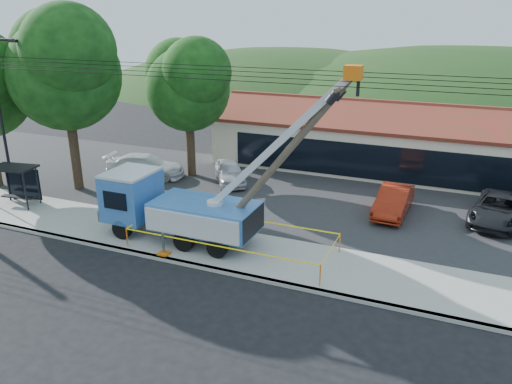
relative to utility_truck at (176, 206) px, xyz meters
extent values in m
plane|color=black|center=(2.71, -4.12, -1.75)|extent=(120.00, 120.00, 0.00)
cube|color=#9F9E95|center=(2.71, -2.02, -1.67)|extent=(60.00, 0.25, 0.15)
cube|color=#9F9E95|center=(2.71, -0.12, -1.67)|extent=(60.00, 4.00, 0.15)
cube|color=#28282B|center=(2.71, 7.88, -1.70)|extent=(60.00, 12.00, 0.10)
cube|color=beige|center=(6.71, 15.88, -0.05)|extent=(22.00, 8.00, 3.40)
cube|color=black|center=(6.71, 11.86, -0.32)|extent=(18.04, 0.08, 2.21)
cube|color=brown|center=(6.71, 13.88, 2.15)|extent=(22.50, 4.53, 1.52)
cube|color=brown|center=(6.71, 17.88, 2.15)|extent=(22.50, 4.53, 1.52)
cube|color=brown|center=(6.71, 15.88, 2.80)|extent=(22.50, 0.30, 0.25)
cylinder|color=black|center=(-11.29, 0.88, 2.75)|extent=(0.16, 0.16, 9.00)
cylinder|color=black|center=(-10.39, 0.88, 7.15)|extent=(1.80, 0.14, 0.14)
cube|color=black|center=(-9.49, 0.88, 7.10)|extent=(0.50, 0.22, 0.15)
cylinder|color=#332316|center=(-9.29, 3.88, 0.78)|extent=(0.56, 0.56, 5.06)
sphere|color=#0F350E|center=(-9.29, 3.88, 5.15)|extent=(6.30, 6.30, 6.30)
sphere|color=#0F350E|center=(-10.55, 4.72, 6.30)|extent=(5.04, 5.04, 5.04)
sphere|color=#0F350E|center=(-8.03, 3.04, 6.53)|extent=(5.04, 5.04, 5.04)
cylinder|color=#332316|center=(-4.29, 8.88, 0.34)|extent=(0.56, 0.56, 4.18)
sphere|color=#0F350E|center=(-4.29, 8.88, 3.95)|extent=(5.25, 5.25, 5.25)
sphere|color=#0F350E|center=(-5.34, 9.58, 4.90)|extent=(4.20, 4.20, 4.20)
sphere|color=#0F350E|center=(-3.24, 8.18, 5.09)|extent=(4.20, 4.20, 4.20)
ellipsoid|color=#183D16|center=(-12.29, 50.88, -1.75)|extent=(78.40, 56.00, 28.00)
ellipsoid|color=#183D16|center=(12.71, 50.88, -1.75)|extent=(89.60, 64.00, 32.00)
cylinder|color=black|center=(2.71, -1.02, 6.00)|extent=(60.00, 0.02, 0.02)
cylinder|color=black|center=(2.71, -0.52, 6.12)|extent=(60.00, 0.02, 0.02)
cylinder|color=black|center=(2.71, -0.02, 6.24)|extent=(60.00, 0.02, 0.02)
cylinder|color=black|center=(2.71, 0.38, 6.36)|extent=(60.00, 0.02, 0.02)
cylinder|color=black|center=(-2.34, -1.09, -1.12)|extent=(0.94, 0.31, 0.94)
cylinder|color=black|center=(-2.34, 1.09, -1.12)|extent=(0.94, 0.31, 0.94)
cylinder|color=black|center=(0.99, -1.09, -1.12)|extent=(0.94, 0.31, 0.94)
cylinder|color=black|center=(0.99, 1.09, -1.12)|extent=(0.94, 0.31, 0.94)
cylinder|color=black|center=(2.66, -1.09, -1.12)|extent=(0.94, 0.31, 0.94)
cylinder|color=black|center=(2.66, 1.09, -1.12)|extent=(0.94, 0.31, 0.94)
cube|color=black|center=(0.37, 0.00, -0.86)|extent=(6.86, 1.04, 0.26)
cube|color=#336DB5|center=(-2.44, 0.00, 0.18)|extent=(2.08, 2.50, 2.18)
cube|color=silver|center=(-2.44, 0.00, 1.32)|extent=(2.08, 2.50, 0.12)
cube|color=black|center=(-3.43, 0.00, 0.33)|extent=(0.08, 1.87, 0.94)
cube|color=gray|center=(-3.53, 0.00, -0.65)|extent=(0.16, 2.39, 0.52)
cube|color=#336DB5|center=(1.51, 0.00, -0.24)|extent=(4.78, 2.50, 1.25)
cylinder|color=silver|center=(2.03, 0.00, 0.23)|extent=(0.73, 0.73, 0.62)
cube|color=silver|center=(4.96, 0.00, 3.44)|extent=(6.06, 0.29, 6.11)
cube|color=gray|center=(5.27, 0.00, 3.70)|extent=(3.65, 0.19, 3.68)
cube|color=orange|center=(7.89, -0.21, 6.40)|extent=(0.62, 0.52, 0.52)
cube|color=orange|center=(0.37, -1.77, -1.55)|extent=(0.47, 0.47, 0.08)
cube|color=orange|center=(3.07, 1.77, -1.55)|extent=(0.47, 0.47, 0.08)
cylinder|color=brown|center=(4.77, 0.14, 2.40)|extent=(6.48, 0.31, 8.18)
cube|color=brown|center=(7.41, 0.14, 5.78)|extent=(0.16, 1.76, 0.16)
cylinder|color=black|center=(7.21, 0.63, 5.49)|extent=(0.58, 0.35, 0.60)
cylinder|color=black|center=(7.21, -0.35, 5.49)|extent=(0.58, 0.35, 0.60)
cylinder|color=black|center=(-9.27, -0.10, -0.55)|extent=(0.10, 0.10, 2.13)
cylinder|color=black|center=(-11.37, 0.65, -0.55)|extent=(0.10, 0.10, 2.13)
cylinder|color=black|center=(-9.44, 0.95, -0.55)|extent=(0.10, 0.10, 2.13)
cube|color=black|center=(-10.32, 0.27, 0.57)|extent=(2.50, 1.77, 0.11)
cube|color=black|center=(-10.41, 0.85, -0.55)|extent=(2.11, 0.38, 1.78)
cube|color=black|center=(-10.32, 0.27, -1.12)|extent=(1.99, 0.66, 0.07)
cylinder|color=orange|center=(-1.60, -1.71, -1.13)|extent=(0.06, 0.06, 0.93)
cylinder|color=orange|center=(7.42, -1.71, -1.13)|extent=(0.06, 0.06, 0.93)
cylinder|color=orange|center=(7.42, 1.44, -1.13)|extent=(0.06, 0.06, 0.93)
cylinder|color=orange|center=(-1.60, 1.44, -1.13)|extent=(0.06, 0.06, 0.93)
cube|color=yellow|center=(2.91, -1.71, -0.72)|extent=(9.03, 0.01, 0.06)
cube|color=yellow|center=(7.42, -0.14, -0.72)|extent=(0.01, 3.15, 0.06)
cube|color=yellow|center=(2.91, 1.44, -0.72)|extent=(9.03, 0.01, 0.06)
cube|color=yellow|center=(-1.60, -0.14, -0.72)|extent=(0.01, 3.15, 0.06)
imported|color=silver|center=(-1.28, 8.44, -1.75)|extent=(3.61, 4.30, 1.39)
imported|color=maroon|center=(8.92, 7.09, -1.75)|extent=(1.71, 4.44, 1.44)
imported|color=white|center=(-6.82, 7.38, -1.75)|extent=(5.37, 3.09, 1.47)
imported|color=black|center=(14.00, 8.04, -1.75)|extent=(3.26, 5.42, 1.41)
camera|label=1|loc=(11.72, -18.39, 8.40)|focal=35.00mm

